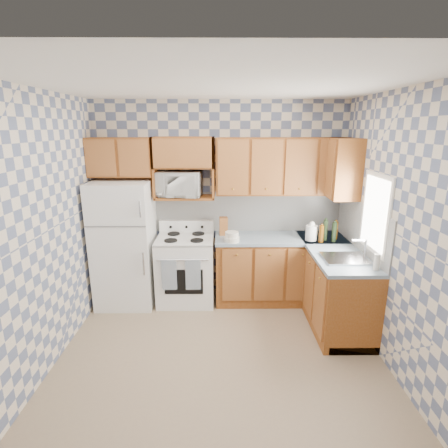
{
  "coord_description": "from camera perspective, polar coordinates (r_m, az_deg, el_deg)",
  "views": [
    {
      "loc": [
        0.01,
        -3.2,
        2.34
      ],
      "look_at": [
        0.05,
        0.75,
        1.25
      ],
      "focal_mm": 28.0,
      "sensor_mm": 36.0,
      "label": 1
    }
  ],
  "objects": [
    {
      "name": "upper_cabinets_fridge",
      "position": [
        4.83,
        -16.48,
        10.42
      ],
      "size": [
        0.82,
        0.33,
        0.5
      ],
      "primitive_type": "cube",
      "color": "brown",
      "rests_on": "back_wall"
    },
    {
      "name": "cooktop",
      "position": [
        4.72,
        -6.39,
        -2.36
      ],
      "size": [
        0.76,
        0.65,
        0.02
      ],
      "primitive_type": "cube",
      "color": "silver",
      "rests_on": "stove_body"
    },
    {
      "name": "backsplash_back",
      "position": [
        4.94,
        3.98,
        2.05
      ],
      "size": [
        2.6,
        0.02,
        0.56
      ],
      "primitive_type": "cube",
      "color": "silver",
      "rests_on": "back_wall"
    },
    {
      "name": "knife_block",
      "position": [
        4.77,
        -0.07,
        -0.34
      ],
      "size": [
        0.12,
        0.12,
        0.25
      ],
      "primitive_type": "cube",
      "rotation": [
        0.0,
        0.0,
        0.05
      ],
      "color": "brown",
      "rests_on": "countertop_back"
    },
    {
      "name": "microwave",
      "position": [
        4.74,
        -7.34,
        6.53
      ],
      "size": [
        0.64,
        0.47,
        0.33
      ],
      "primitive_type": "imported",
      "rotation": [
        0.0,
        0.0,
        -0.1
      ],
      "color": "white",
      "rests_on": "microwave_shelf"
    },
    {
      "name": "upper_cabinets_right",
      "position": [
        4.73,
        18.47,
        8.71
      ],
      "size": [
        0.33,
        0.7,
        0.74
      ],
      "primitive_type": "cube",
      "color": "brown",
      "rests_on": "right_wall"
    },
    {
      "name": "electric_kettle",
      "position": [
        4.69,
        14.1,
        -1.4
      ],
      "size": [
        0.15,
        0.15,
        0.19
      ],
      "primitive_type": "cylinder",
      "color": "white",
      "rests_on": "countertop_back"
    },
    {
      "name": "backsplash_right",
      "position": [
        4.48,
        21.46,
        -0.39
      ],
      "size": [
        0.02,
        1.6,
        0.56
      ],
      "primitive_type": "cube",
      "color": "silver",
      "rests_on": "right_wall"
    },
    {
      "name": "bottle_2",
      "position": [
        4.81,
        17.74,
        -1.02
      ],
      "size": [
        0.06,
        0.06,
        0.24
      ],
      "primitive_type": "cylinder",
      "color": "#593008",
      "rests_on": "countertop_back"
    },
    {
      "name": "bottle_3",
      "position": [
        4.64,
        15.59,
        -1.57
      ],
      "size": [
        0.06,
        0.06,
        0.22
      ],
      "primitive_type": "cylinder",
      "color": "#593008",
      "rests_on": "countertop_back"
    },
    {
      "name": "refrigerator",
      "position": [
        4.87,
        -15.88,
        -3.13
      ],
      "size": [
        0.75,
        0.7,
        1.68
      ],
      "primitive_type": "cube",
      "color": "white",
      "rests_on": "floor"
    },
    {
      "name": "backguard",
      "position": [
        4.96,
        -6.11,
        -0.34
      ],
      "size": [
        0.76,
        0.08,
        0.17
      ],
      "primitive_type": "cube",
      "color": "white",
      "rests_on": "cooktop"
    },
    {
      "name": "food_containers",
      "position": [
        4.5,
        1.3,
        -2.09
      ],
      "size": [
        0.2,
        0.2,
        0.13
      ],
      "primitive_type": null,
      "color": "silver",
      "rests_on": "countertop_back"
    },
    {
      "name": "upper_cabinets_back",
      "position": [
        4.73,
        9.48,
        9.28
      ],
      "size": [
        1.75,
        0.33,
        0.74
      ],
      "primitive_type": "cube",
      "color": "brown",
      "rests_on": "back_wall"
    },
    {
      "name": "soap_bottle",
      "position": [
        3.95,
        23.65,
        -5.69
      ],
      "size": [
        0.06,
        0.06,
        0.17
      ],
      "primitive_type": "cylinder",
      "color": "silver",
      "rests_on": "countertop_right"
    },
    {
      "name": "bottle_0",
      "position": [
        4.72,
        16.17,
        -0.96
      ],
      "size": [
        0.06,
        0.06,
        0.27
      ],
      "primitive_type": "cylinder",
      "color": "black",
      "rests_on": "countertop_back"
    },
    {
      "name": "back_wall",
      "position": [
        4.9,
        -0.68,
        3.78
      ],
      "size": [
        3.4,
        0.02,
        2.7
      ],
      "primitive_type": "cube",
      "color": "slate",
      "rests_on": "ground"
    },
    {
      "name": "microwave_shelf",
      "position": [
        4.74,
        -6.39,
        4.35
      ],
      "size": [
        0.8,
        0.33,
        0.03
      ],
      "primitive_type": "cube",
      "color": "brown",
      "rests_on": "back_wall"
    },
    {
      "name": "countertop_right",
      "position": [
        4.47,
        17.56,
        -4.12
      ],
      "size": [
        0.63,
        1.6,
        0.04
      ],
      "primitive_type": "cube",
      "color": "slate",
      "rests_on": "base_cabinets_right"
    },
    {
      "name": "stove_body",
      "position": [
        4.88,
        -6.23,
        -7.45
      ],
      "size": [
        0.76,
        0.65,
        0.9
      ],
      "primitive_type": "cube",
      "color": "white",
      "rests_on": "floor"
    },
    {
      "name": "base_cabinets_back",
      "position": [
        4.95,
        9.02,
        -7.34
      ],
      "size": [
        1.75,
        0.6,
        0.88
      ],
      "primitive_type": "cube",
      "color": "brown",
      "rests_on": "floor"
    },
    {
      "name": "base_cabinets_right",
      "position": [
        4.64,
        17.16,
        -9.48
      ],
      "size": [
        0.6,
        1.6,
        0.88
      ],
      "primitive_type": "cube",
      "color": "brown",
      "rests_on": "floor"
    },
    {
      "name": "right_wall",
      "position": [
        3.75,
        26.25,
        -1.52
      ],
      "size": [
        0.02,
        3.2,
        2.7
      ],
      "primitive_type": "cube",
      "color": "slate",
      "rests_on": "ground"
    },
    {
      "name": "window",
      "position": [
        4.11,
        23.5,
        1.63
      ],
      "size": [
        0.02,
        0.66,
        0.86
      ],
      "primitive_type": "cube",
      "color": "white",
      "rests_on": "right_wall"
    },
    {
      "name": "dish_towel_right",
      "position": [
        4.52,
        -5.07,
        -8.26
      ],
      "size": [
        0.19,
        0.02,
        0.41
      ],
      "primitive_type": "cube",
      "color": "navy",
      "rests_on": "stove_body"
    },
    {
      "name": "floor",
      "position": [
        3.96,
        -0.66,
        -20.77
      ],
      "size": [
        3.4,
        3.4,
        0.0
      ],
      "primitive_type": "plane",
      "color": "#89715A",
      "rests_on": "ground"
    },
    {
      "name": "countertop_back",
      "position": [
        4.79,
        9.26,
        -2.28
      ],
      "size": [
        1.77,
        0.63,
        0.04
      ],
      "primitive_type": "cube",
      "color": "slate",
      "rests_on": "base_cabinets_back"
    },
    {
      "name": "bottle_1",
      "position": [
        4.7,
        17.54,
        -1.26
      ],
      "size": [
        0.06,
        0.06,
        0.25
      ],
      "primitive_type": "cylinder",
      "color": "black",
      "rests_on": "countertop_back"
    },
    {
      "name": "dish_towel_left",
      "position": [
        4.56,
        -8.96,
        -8.21
      ],
      "size": [
        0.19,
        0.02,
        0.41
      ],
      "primitive_type": "cube",
      "color": "navy",
      "rests_on": "stove_body"
    },
    {
      "name": "sink",
      "position": [
        4.15,
        19.11,
        -5.39
      ],
      "size": [
        0.48,
        0.4,
        0.03
      ],
      "primitive_type": "cube",
      "color": "#B7B7BC",
      "rests_on": "countertop_right"
    }
  ]
}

